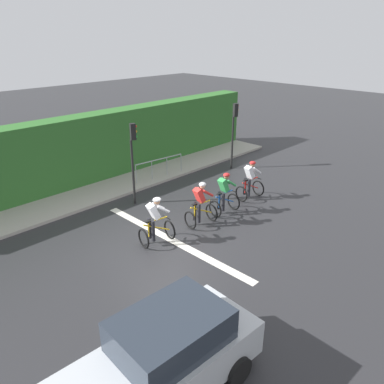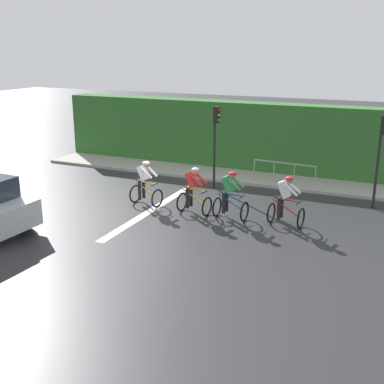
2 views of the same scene
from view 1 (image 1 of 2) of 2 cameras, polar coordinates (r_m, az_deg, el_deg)
name	(u,v)px [view 1 (image 1 of 2)]	position (r m, az deg, el deg)	size (l,w,h in m)	color
ground_plane	(163,244)	(12.85, -4.32, -7.88)	(80.00, 80.00, 0.00)	#28282B
sidewalk_kerb	(116,184)	(17.95, -11.43, 1.25)	(2.80, 19.55, 0.12)	#9E998E
stone_wall_low	(104,175)	(18.59, -13.07, 2.56)	(0.44, 19.55, 0.54)	gray
hedge_wall	(98,147)	(18.43, -13.95, 6.61)	(1.10, 19.55, 3.16)	#2D6628
road_marking_stop_line	(172,240)	(13.07, -3.03, -7.24)	(7.00, 0.30, 0.01)	silver
cyclist_lead	(250,181)	(16.06, 8.73, 1.63)	(0.81, 1.16, 1.66)	black
cyclist_second	(224,195)	(14.60, 4.88, -0.41)	(0.77, 1.13, 1.66)	black
cyclist_mid	(200,205)	(13.68, 1.27, -2.01)	(0.81, 1.16, 1.66)	black
cyclist_fourth	(155,222)	(12.56, -5.54, -4.55)	(0.84, 1.17, 1.66)	black
car_silver	(164,358)	(7.87, -4.26, -23.65)	(2.05, 4.18, 1.76)	#B7BCC1
traffic_light_near_crossing	(133,152)	(15.16, -8.86, 6.03)	(0.26, 0.30, 3.34)	black
traffic_light_far_junction	(234,126)	(19.30, 6.36, 9.85)	(0.26, 0.30, 3.34)	black
pedestrian_railing_kerbside	(159,164)	(18.13, -4.94, 4.19)	(0.31, 2.66, 1.03)	#999EA3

